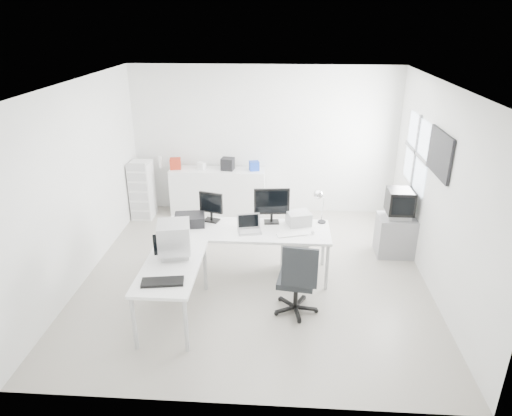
# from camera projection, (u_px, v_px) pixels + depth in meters

# --- Properties ---
(floor) EXTENTS (5.00, 5.00, 0.01)m
(floor) POSITION_uv_depth(u_px,v_px,m) (255.00, 274.00, 6.88)
(floor) COLOR beige
(floor) RESTS_ON ground
(ceiling) EXTENTS (5.00, 5.00, 0.01)m
(ceiling) POSITION_uv_depth(u_px,v_px,m) (255.00, 84.00, 5.79)
(ceiling) COLOR white
(ceiling) RESTS_ON back_wall
(back_wall) EXTENTS (5.00, 0.02, 2.80)m
(back_wall) POSITION_uv_depth(u_px,v_px,m) (264.00, 141.00, 8.63)
(back_wall) COLOR silver
(back_wall) RESTS_ON floor
(left_wall) EXTENTS (0.02, 5.00, 2.80)m
(left_wall) POSITION_uv_depth(u_px,v_px,m) (80.00, 183.00, 6.49)
(left_wall) COLOR silver
(left_wall) RESTS_ON floor
(right_wall) EXTENTS (0.02, 5.00, 2.80)m
(right_wall) POSITION_uv_depth(u_px,v_px,m) (439.00, 191.00, 6.19)
(right_wall) COLOR silver
(right_wall) RESTS_ON floor
(window) EXTENTS (0.02, 1.20, 1.10)m
(window) POSITION_uv_depth(u_px,v_px,m) (416.00, 152.00, 7.21)
(window) COLOR white
(window) RESTS_ON right_wall
(wall_picture) EXTENTS (0.04, 0.90, 0.60)m
(wall_picture) POSITION_uv_depth(u_px,v_px,m) (440.00, 154.00, 6.08)
(wall_picture) COLOR black
(wall_picture) RESTS_ON right_wall
(main_desk) EXTENTS (2.40, 0.80, 0.75)m
(main_desk) POSITION_uv_depth(u_px,v_px,m) (247.00, 252.00, 6.74)
(main_desk) COLOR white
(main_desk) RESTS_ON floor
(side_desk) EXTENTS (0.70, 1.40, 0.75)m
(side_desk) POSITION_uv_depth(u_px,v_px,m) (173.00, 291.00, 5.79)
(side_desk) COLOR white
(side_desk) RESTS_ON floor
(drawer_pedestal) EXTENTS (0.40, 0.50, 0.60)m
(drawer_pedestal) POSITION_uv_depth(u_px,v_px,m) (294.00, 256.00, 6.78)
(drawer_pedestal) COLOR white
(drawer_pedestal) RESTS_ON floor
(inkjet_printer) EXTENTS (0.48, 0.41, 0.15)m
(inkjet_printer) POSITION_uv_depth(u_px,v_px,m) (190.00, 220.00, 6.71)
(inkjet_printer) COLOR black
(inkjet_printer) RESTS_ON main_desk
(lcd_monitor_small) EXTENTS (0.41, 0.31, 0.46)m
(lcd_monitor_small) POSITION_uv_depth(u_px,v_px,m) (211.00, 207.00, 6.77)
(lcd_monitor_small) COLOR black
(lcd_monitor_small) RESTS_ON main_desk
(lcd_monitor_large) EXTENTS (0.54, 0.26, 0.54)m
(lcd_monitor_large) POSITION_uv_depth(u_px,v_px,m) (272.00, 206.00, 6.70)
(lcd_monitor_large) COLOR black
(lcd_monitor_large) RESTS_ON main_desk
(laptop) EXTENTS (0.41, 0.41, 0.23)m
(laptop) POSITION_uv_depth(u_px,v_px,m) (250.00, 225.00, 6.46)
(laptop) COLOR #B7B7BA
(laptop) RESTS_ON main_desk
(white_keyboard) EXTENTS (0.45, 0.25, 0.02)m
(white_keyboard) POSITION_uv_depth(u_px,v_px,m) (292.00, 234.00, 6.42)
(white_keyboard) COLOR white
(white_keyboard) RESTS_ON main_desk
(white_mouse) EXTENTS (0.06, 0.06, 0.06)m
(white_mouse) POSITION_uv_depth(u_px,v_px,m) (313.00, 232.00, 6.44)
(white_mouse) COLOR white
(white_mouse) RESTS_ON main_desk
(laser_printer) EXTENTS (0.40, 0.37, 0.19)m
(laser_printer) POSITION_uv_depth(u_px,v_px,m) (299.00, 218.00, 6.72)
(laser_printer) COLOR #B2B2B2
(laser_printer) RESTS_ON main_desk
(desk_lamp) EXTENTS (0.16, 0.16, 0.44)m
(desk_lamp) POSITION_uv_depth(u_px,v_px,m) (323.00, 209.00, 6.72)
(desk_lamp) COLOR silver
(desk_lamp) RESTS_ON main_desk
(crt_monitor) EXTENTS (0.43, 0.43, 0.42)m
(crt_monitor) POSITION_uv_depth(u_px,v_px,m) (174.00, 241.00, 5.79)
(crt_monitor) COLOR #B7B7BA
(crt_monitor) RESTS_ON side_desk
(black_keyboard) EXTENTS (0.51, 0.27, 0.03)m
(black_keyboard) POSITION_uv_depth(u_px,v_px,m) (163.00, 282.00, 5.27)
(black_keyboard) COLOR black
(black_keyboard) RESTS_ON side_desk
(office_chair) EXTENTS (0.68, 0.68, 1.04)m
(office_chair) POSITION_uv_depth(u_px,v_px,m) (296.00, 276.00, 5.84)
(office_chair) COLOR #222527
(office_chair) RESTS_ON floor
(tv_cabinet) EXTENTS (0.60, 0.49, 0.65)m
(tv_cabinet) POSITION_uv_depth(u_px,v_px,m) (396.00, 235.00, 7.35)
(tv_cabinet) COLOR gray
(tv_cabinet) RESTS_ON floor
(crt_tv) EXTENTS (0.50, 0.48, 0.45)m
(crt_tv) POSITION_uv_depth(u_px,v_px,m) (400.00, 204.00, 7.14)
(crt_tv) COLOR black
(crt_tv) RESTS_ON tv_cabinet
(sideboard) EXTENTS (1.81, 0.45, 0.90)m
(sideboard) POSITION_uv_depth(u_px,v_px,m) (218.00, 192.00, 8.82)
(sideboard) COLOR white
(sideboard) RESTS_ON floor
(clutter_box_a) EXTENTS (0.23, 0.21, 0.20)m
(clutter_box_a) POSITION_uv_depth(u_px,v_px,m) (175.00, 164.00, 8.65)
(clutter_box_a) COLOR #AA2B18
(clutter_box_a) RESTS_ON sideboard
(clutter_box_b) EXTENTS (0.17, 0.16, 0.14)m
(clutter_box_b) POSITION_uv_depth(u_px,v_px,m) (202.00, 166.00, 8.63)
(clutter_box_b) COLOR white
(clutter_box_b) RESTS_ON sideboard
(clutter_box_c) EXTENTS (0.26, 0.24, 0.23)m
(clutter_box_c) POSITION_uv_depth(u_px,v_px,m) (228.00, 164.00, 8.58)
(clutter_box_c) COLOR black
(clutter_box_c) RESTS_ON sideboard
(clutter_box_d) EXTENTS (0.21, 0.19, 0.17)m
(clutter_box_d) POSITION_uv_depth(u_px,v_px,m) (254.00, 166.00, 8.56)
(clutter_box_d) COLOR #183CAC
(clutter_box_d) RESTS_ON sideboard
(clutter_bottle) EXTENTS (0.07, 0.07, 0.22)m
(clutter_bottle) POSITION_uv_depth(u_px,v_px,m) (160.00, 162.00, 8.70)
(clutter_bottle) COLOR white
(clutter_bottle) RESTS_ON sideboard
(filing_cabinet) EXTENTS (0.38, 0.45, 1.09)m
(filing_cabinet) POSITION_uv_depth(u_px,v_px,m) (142.00, 190.00, 8.64)
(filing_cabinet) COLOR white
(filing_cabinet) RESTS_ON floor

